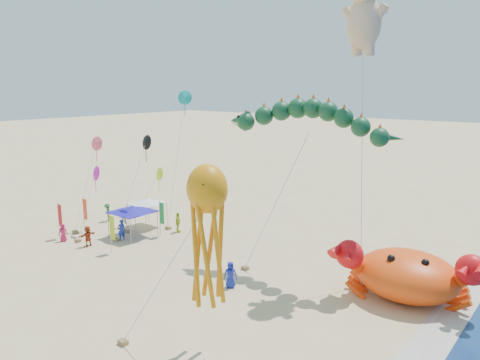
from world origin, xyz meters
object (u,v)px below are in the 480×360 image
object	(u,v)px
crab_inflatable	(407,274)
canopy_white	(147,201)
cherub_kite	(364,14)
canopy_blue	(132,209)
octopus_kite	(207,224)
dragon_kite	(307,124)

from	to	relation	value
crab_inflatable	canopy_white	distance (m)	24.25
cherub_kite	canopy_blue	size ratio (longest dim) A/B	5.55
crab_inflatable	canopy_blue	xyz separation A→B (m)	(-22.96, -2.44, 0.79)
octopus_kite	canopy_white	world-z (taller)	octopus_kite
dragon_kite	canopy_blue	size ratio (longest dim) A/B	3.41
dragon_kite	octopus_kite	xyz separation A→B (m)	(1.76, -12.09, -3.81)
crab_inflatable	cherub_kite	distance (m)	16.23
dragon_kite	octopus_kite	bearing A→B (deg)	-81.71
octopus_kite	canopy_blue	world-z (taller)	octopus_kite
crab_inflatable	cherub_kite	size ratio (longest dim) A/B	0.44
dragon_kite	cherub_kite	distance (m)	7.72
dragon_kite	crab_inflatable	bearing A→B (deg)	-1.91
crab_inflatable	dragon_kite	world-z (taller)	dragon_kite
cherub_kite	canopy_blue	bearing A→B (deg)	-169.34
canopy_blue	dragon_kite	bearing A→B (deg)	9.81
dragon_kite	cherub_kite	bearing A→B (deg)	14.54
canopy_white	octopus_kite	bearing A→B (deg)	-33.15
cherub_kite	crab_inflatable	bearing A→B (deg)	-15.13
octopus_kite	canopy_blue	xyz separation A→B (m)	(-17.30, 9.40, -4.15)
crab_inflatable	canopy_blue	distance (m)	23.11
canopy_white	dragon_kite	bearing A→B (deg)	-0.13
canopy_white	cherub_kite	bearing A→B (deg)	2.35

